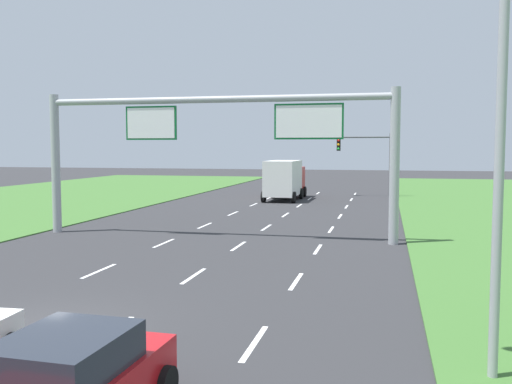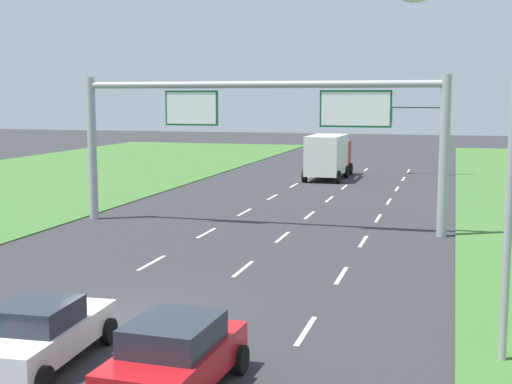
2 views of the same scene
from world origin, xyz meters
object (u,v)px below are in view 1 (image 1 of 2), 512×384
(box_truck, at_px, (285,179))
(traffic_light_mast, at_px, (368,153))
(street_lamp, at_px, (479,106))
(sign_gantry, at_px, (218,136))
(car_near_red, at_px, (68,384))

(box_truck, height_order, traffic_light_mast, traffic_light_mast)
(box_truck, height_order, street_lamp, street_lamp)
(sign_gantry, height_order, street_lamp, street_lamp)
(sign_gantry, xyz_separation_m, street_lamp, (9.42, -14.97, 0.20))
(car_near_red, distance_m, sign_gantry, 19.34)
(sign_gantry, bearing_deg, box_truck, 91.08)
(sign_gantry, distance_m, street_lamp, 17.69)
(car_near_red, distance_m, street_lamp, 8.36)
(box_truck, distance_m, street_lamp, 37.09)
(traffic_light_mast, bearing_deg, sign_gantry, -103.84)
(box_truck, xyz_separation_m, street_lamp, (9.81, -35.61, 3.33))
(box_truck, xyz_separation_m, traffic_light_mast, (6.60, 4.57, 2.12))
(street_lamp, bearing_deg, sign_gantry, 122.18)
(box_truck, height_order, sign_gantry, sign_gantry)
(traffic_light_mast, xyz_separation_m, street_lamp, (3.21, -40.18, 1.21))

